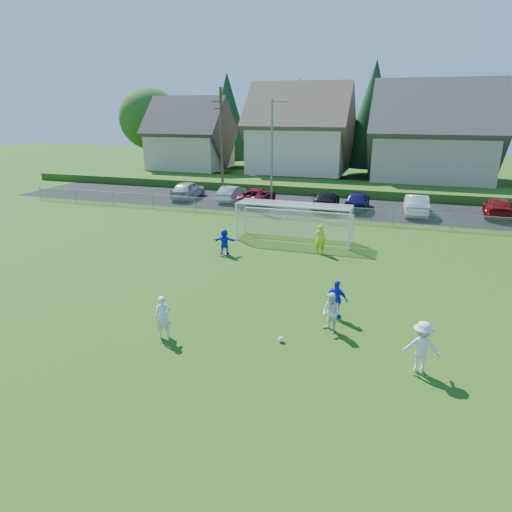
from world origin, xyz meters
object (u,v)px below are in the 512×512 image
object	(u,v)px
player_blue_b	(225,242)
player_white_b	(331,313)
player_blue_a	(337,299)
car_f	(416,205)
car_c	(257,196)
car_a	(188,190)
car_g	(498,208)
car_b	(232,193)
goalkeeper	(320,239)
player_white_c	(422,347)
soccer_ball	(281,339)
car_e	(357,200)
car_d	(326,200)
soccer_goal	(295,216)
player_white_a	(163,317)

from	to	relation	value
player_blue_b	player_white_b	bearing A→B (deg)	120.51
player_blue_a	car_f	world-z (taller)	car_f
car_c	car_a	bearing A→B (deg)	-4.59
player_blue_b	car_c	world-z (taller)	player_blue_b
car_g	car_b	bearing A→B (deg)	7.06
player_white_b	goalkeeper	size ratio (longest dim) A/B	0.92
player_white_c	car_c	xyz separation A→B (m)	(-13.58, 24.25, -0.16)
soccer_ball	player_blue_a	bearing A→B (deg)	59.58
car_c	goalkeeper	bearing A→B (deg)	123.14
player_white_b	soccer_ball	bearing A→B (deg)	-101.46
car_f	car_g	distance (m)	6.34
player_white_b	player_blue_b	size ratio (longest dim) A/B	1.05
car_e	car_f	bearing A→B (deg)	172.72
car_c	car_d	world-z (taller)	car_d
car_f	car_a	bearing A→B (deg)	-4.15
car_b	car_c	distance (m)	2.80
player_white_c	player_blue_b	size ratio (longest dim) A/B	1.18
soccer_ball	car_c	size ratio (longest dim) A/B	0.04
soccer_ball	car_c	distance (m)	25.33
car_c	player_blue_a	bearing A→B (deg)	116.60
car_a	goalkeeper	bearing A→B (deg)	136.69
player_white_c	car_g	distance (m)	26.31
player_white_b	car_b	bearing A→B (deg)	156.74
player_blue_b	car_c	bearing A→B (deg)	-92.67
player_white_b	car_a	size ratio (longest dim) A/B	0.33
player_white_b	car_d	xyz separation A→B (m)	(-4.09, 22.27, -0.04)
player_white_b	goalkeeper	bearing A→B (deg)	140.32
car_f	soccer_goal	world-z (taller)	soccer_goal
car_f	soccer_goal	xyz separation A→B (m)	(-7.57, -10.37, 0.81)
car_f	car_e	bearing A→B (deg)	-8.75
car_d	car_f	xyz separation A→B (m)	(7.30, 0.18, 0.06)
soccer_ball	car_b	world-z (taller)	car_b
car_e	car_b	bearing A→B (deg)	-2.05
car_b	goalkeeper	bearing A→B (deg)	128.25
player_blue_b	car_g	distance (m)	23.21
player_white_c	car_b	xyz separation A→B (m)	(-16.28, 25.01, -0.19)
player_white_a	car_c	bearing A→B (deg)	64.63
player_white_a	car_e	bearing A→B (deg)	44.70
player_white_a	car_c	world-z (taller)	player_white_a
player_white_c	car_g	size ratio (longest dim) A/B	0.35
car_c	car_f	size ratio (longest dim) A/B	1.07
car_d	car_g	world-z (taller)	car_d
car_f	goalkeeper	bearing A→B (deg)	63.94
car_a	car_d	bearing A→B (deg)	174.56
car_g	car_a	bearing A→B (deg)	7.12
car_c	car_f	world-z (taller)	car_f
car_a	car_f	size ratio (longest dim) A/B	0.98
player_white_a	car_e	size ratio (longest dim) A/B	0.35
player_white_c	player_blue_a	xyz separation A→B (m)	(-3.24, 3.23, -0.09)
player_white_b	car_b	xyz separation A→B (m)	(-13.02, 23.13, -0.09)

